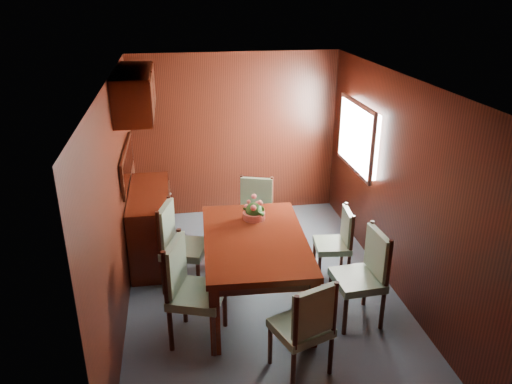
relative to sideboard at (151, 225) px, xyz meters
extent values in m
plane|color=#3E4A54|center=(1.25, -1.00, -0.45)|extent=(4.50, 4.50, 0.00)
cube|color=black|center=(-0.25, -1.00, 0.75)|extent=(0.02, 4.50, 2.40)
cube|color=black|center=(2.75, -1.00, 0.75)|extent=(0.02, 4.50, 2.40)
cube|color=black|center=(1.25, 1.25, 0.75)|extent=(3.00, 0.02, 2.40)
cube|color=black|center=(1.25, -3.25, 0.75)|extent=(3.00, 0.02, 2.40)
cube|color=black|center=(1.25, -1.00, 1.95)|extent=(3.00, 4.50, 0.02)
cube|color=white|center=(2.73, 0.10, 1.00)|extent=(0.14, 1.10, 0.80)
cube|color=#B2B2B7|center=(2.66, 0.10, 1.00)|extent=(0.04, 1.20, 0.90)
cube|color=black|center=(-0.22, 0.00, 0.83)|extent=(0.03, 1.36, 0.41)
cube|color=silver|center=(-0.20, 0.00, 0.83)|extent=(0.01, 1.30, 0.35)
cube|color=black|center=(-0.05, 0.00, 1.68)|extent=(0.40, 1.40, 0.50)
cube|color=black|center=(0.00, 0.00, 0.00)|extent=(0.48, 1.40, 0.90)
cube|color=black|center=(0.63, -1.96, -0.08)|extent=(0.10, 0.10, 0.74)
cube|color=black|center=(1.56, -2.01, -0.08)|extent=(0.10, 0.10, 0.74)
cube|color=black|center=(0.71, -0.40, -0.08)|extent=(0.10, 0.10, 0.74)
cube|color=black|center=(1.64, -0.44, -0.08)|extent=(0.10, 0.10, 0.74)
cube|color=black|center=(1.13, -1.20, 0.23)|extent=(1.02, 1.62, 0.11)
cube|color=black|center=(1.13, -1.20, 0.32)|extent=(1.15, 1.76, 0.06)
cylinder|color=black|center=(0.36, -1.44, -0.23)|extent=(0.05, 0.05, 0.43)
cylinder|color=black|center=(0.22, -1.86, -0.23)|extent=(0.05, 0.05, 0.43)
cylinder|color=black|center=(0.76, -1.58, -0.23)|extent=(0.05, 0.05, 0.43)
cylinder|color=black|center=(0.62, -2.00, -0.23)|extent=(0.05, 0.05, 0.43)
cube|color=slate|center=(0.49, -1.72, 0.05)|extent=(0.63, 0.64, 0.09)
cylinder|color=black|center=(0.35, -1.43, 0.34)|extent=(0.05, 0.05, 0.58)
cylinder|color=black|center=(0.21, -1.85, 0.34)|extent=(0.05, 0.05, 0.58)
cube|color=slate|center=(0.30, -1.65, 0.36)|extent=(0.22, 0.46, 0.49)
cylinder|color=black|center=(0.26, -0.48, -0.24)|extent=(0.05, 0.05, 0.41)
cylinder|color=black|center=(0.14, -0.89, -0.24)|extent=(0.05, 0.05, 0.41)
cylinder|color=black|center=(0.65, -0.60, -0.24)|extent=(0.05, 0.05, 0.41)
cylinder|color=black|center=(0.53, -1.01, -0.24)|extent=(0.05, 0.05, 0.41)
cube|color=slate|center=(0.40, -0.75, 0.03)|extent=(0.59, 0.60, 0.08)
cylinder|color=black|center=(0.25, -0.48, 0.30)|extent=(0.05, 0.05, 0.55)
cylinder|color=black|center=(0.13, -0.89, 0.30)|extent=(0.05, 0.05, 0.55)
cube|color=slate|center=(0.21, -0.69, 0.32)|extent=(0.19, 0.45, 0.47)
cylinder|color=black|center=(2.33, -1.88, -0.24)|extent=(0.05, 0.05, 0.41)
cylinder|color=black|center=(2.30, -1.46, -0.24)|extent=(0.05, 0.05, 0.41)
cylinder|color=black|center=(1.93, -1.90, -0.24)|extent=(0.05, 0.05, 0.41)
cylinder|color=black|center=(1.90, -1.48, -0.24)|extent=(0.05, 0.05, 0.41)
cube|color=slate|center=(2.12, -1.68, 0.02)|extent=(0.49, 0.51, 0.08)
cylinder|color=black|center=(2.34, -1.88, 0.30)|extent=(0.05, 0.05, 0.55)
cylinder|color=black|center=(2.31, -1.46, 0.30)|extent=(0.05, 0.05, 0.55)
cube|color=slate|center=(2.30, -1.67, 0.32)|extent=(0.09, 0.44, 0.46)
cylinder|color=black|center=(2.27, -1.01, -0.27)|extent=(0.04, 0.04, 0.35)
cylinder|color=black|center=(2.31, -0.66, -0.27)|extent=(0.04, 0.04, 0.35)
cylinder|color=black|center=(1.93, -0.98, -0.27)|extent=(0.04, 0.04, 0.35)
cylinder|color=black|center=(1.97, -0.62, -0.27)|extent=(0.04, 0.04, 0.35)
cube|color=slate|center=(2.12, -0.82, -0.04)|extent=(0.44, 0.46, 0.07)
cylinder|color=black|center=(2.28, -1.01, 0.19)|extent=(0.04, 0.04, 0.47)
cylinder|color=black|center=(2.32, -0.66, 0.19)|extent=(0.04, 0.04, 0.47)
cube|color=slate|center=(2.28, -0.83, 0.21)|extent=(0.10, 0.38, 0.40)
cylinder|color=black|center=(1.25, -2.55, -0.25)|extent=(0.04, 0.04, 0.39)
cylinder|color=black|center=(1.62, -2.41, -0.25)|extent=(0.04, 0.04, 0.39)
cylinder|color=black|center=(1.11, -2.19, -0.25)|extent=(0.04, 0.04, 0.39)
cylinder|color=black|center=(1.49, -2.05, -0.25)|extent=(0.04, 0.04, 0.39)
cube|color=slate|center=(1.37, -2.30, 0.00)|extent=(0.59, 0.58, 0.08)
cylinder|color=black|center=(1.25, -2.56, 0.26)|extent=(0.04, 0.04, 0.52)
cylinder|color=black|center=(1.63, -2.42, 0.26)|extent=(0.04, 0.04, 0.52)
cube|color=slate|center=(1.43, -2.47, 0.28)|extent=(0.42, 0.20, 0.44)
cylinder|color=black|center=(1.57, 0.08, -0.26)|extent=(0.04, 0.04, 0.39)
cylinder|color=black|center=(1.19, 0.21, -0.26)|extent=(0.04, 0.04, 0.39)
cylinder|color=black|center=(1.45, -0.28, -0.26)|extent=(0.04, 0.04, 0.39)
cylinder|color=black|center=(1.07, -0.15, -0.26)|extent=(0.04, 0.04, 0.39)
cube|color=slate|center=(1.32, -0.03, 0.00)|extent=(0.57, 0.56, 0.08)
cylinder|color=black|center=(1.57, 0.09, 0.25)|extent=(0.04, 0.04, 0.52)
cylinder|color=black|center=(1.19, 0.22, 0.25)|extent=(0.04, 0.04, 0.52)
cube|color=slate|center=(1.37, 0.14, 0.27)|extent=(0.41, 0.19, 0.44)
cylinder|color=#C8503D|center=(1.20, -0.75, 0.39)|extent=(0.25, 0.25, 0.08)
sphere|color=#28551C|center=(1.20, -0.75, 0.45)|extent=(0.19, 0.19, 0.19)
camera|label=1|loc=(0.39, -5.79, 2.81)|focal=35.00mm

